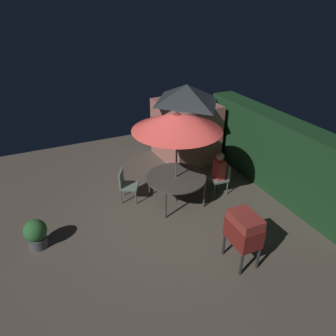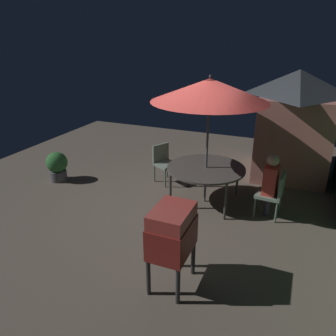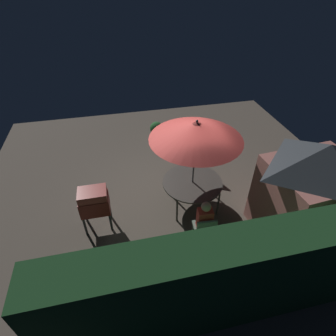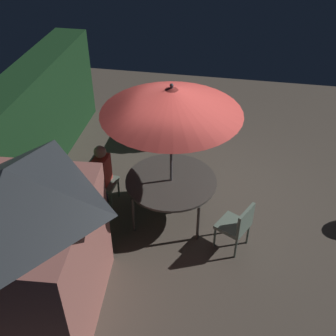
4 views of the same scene
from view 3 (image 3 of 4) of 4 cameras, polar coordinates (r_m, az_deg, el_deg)
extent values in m
plane|color=brown|center=(7.90, 0.39, -5.07)|extent=(11.00, 11.00, 0.00)
cube|color=#193D1E|center=(5.00, 10.23, -23.10)|extent=(5.84, 0.73, 2.11)
cube|color=#B26B60|center=(7.01, 27.63, -6.34)|extent=(2.11, 1.80, 1.96)
pyramid|color=#33383D|center=(6.29, 30.94, 2.10)|extent=(2.24, 1.91, 0.58)
cube|color=brown|center=(6.81, 31.49, -12.16)|extent=(0.83, 0.10, 1.53)
cylinder|color=#47423D|center=(7.09, 5.29, -3.07)|extent=(1.59, 1.59, 0.04)
cylinder|color=#3C3834|center=(7.89, 7.83, -2.02)|extent=(0.05, 0.05, 0.74)
cylinder|color=#3C3834|center=(7.63, -0.10, -3.21)|extent=(0.05, 0.05, 0.74)
cylinder|color=#3C3834|center=(7.14, 10.73, -7.61)|extent=(0.05, 0.05, 0.74)
cylinder|color=#3C3834|center=(6.85, 1.95, -9.19)|extent=(0.05, 0.05, 0.74)
cylinder|color=#4C4C51|center=(6.77, 5.53, 0.20)|extent=(0.04, 0.04, 2.54)
cone|color=#B73833|center=(6.18, 6.12, 7.97)|extent=(2.23, 2.23, 0.43)
sphere|color=#4C4C51|center=(6.06, 6.27, 9.96)|extent=(0.06, 0.06, 0.06)
cube|color=maroon|center=(6.69, -15.50, -7.48)|extent=(0.70, 0.50, 0.45)
cube|color=maroon|center=(6.47, -15.97, -5.44)|extent=(0.67, 0.48, 0.20)
cylinder|color=#262628|center=(7.16, -12.36, -8.82)|extent=(0.06, 0.06, 0.55)
cylinder|color=#262628|center=(7.22, -17.30, -9.40)|extent=(0.06, 0.06, 0.55)
cylinder|color=#262628|center=(6.87, -12.19, -11.32)|extent=(0.06, 0.06, 0.55)
cylinder|color=#262628|center=(6.94, -17.38, -11.91)|extent=(0.06, 0.06, 0.55)
cube|color=slate|center=(6.45, 7.64, -12.55)|extent=(0.49, 0.49, 0.06)
cube|color=slate|center=(6.15, 8.31, -12.70)|extent=(0.46, 0.08, 0.45)
cylinder|color=#516155|center=(6.46, 6.15, -15.41)|extent=(0.04, 0.04, 0.45)
cylinder|color=#516155|center=(6.55, 9.67, -14.88)|extent=(0.04, 0.04, 0.45)
cylinder|color=#516155|center=(6.70, 5.36, -12.72)|extent=(0.04, 0.04, 0.45)
cylinder|color=#516155|center=(6.78, 8.73, -12.25)|extent=(0.04, 0.04, 0.45)
cube|color=slate|center=(8.26, 6.81, 0.91)|extent=(0.62, 0.62, 0.06)
cube|color=slate|center=(8.30, 7.17, 3.00)|extent=(0.43, 0.26, 0.45)
cylinder|color=#516155|center=(8.54, 8.24, 0.28)|extent=(0.04, 0.04, 0.45)
cylinder|color=#516155|center=(8.58, 5.61, 0.70)|extent=(0.04, 0.04, 0.45)
cylinder|color=#516155|center=(8.23, 7.84, -1.37)|extent=(0.04, 0.04, 0.45)
cylinder|color=#516155|center=(8.27, 5.10, -0.92)|extent=(0.04, 0.04, 0.45)
cylinder|color=#4C4C51|center=(10.22, -2.41, 6.88)|extent=(0.40, 0.40, 0.25)
sphere|color=#2D6B33|center=(10.06, -2.46, 8.52)|extent=(0.50, 0.50, 0.50)
cube|color=#CC3D33|center=(6.21, 7.88, -10.76)|extent=(0.36, 0.26, 0.55)
sphere|color=tan|center=(5.93, 8.20, -8.23)|extent=(0.22, 0.22, 0.22)
cylinder|color=#383347|center=(6.61, 7.49, -13.72)|extent=(0.10, 0.10, 0.48)
camera|label=1|loc=(9.28, -46.39, 24.90)|focal=32.64mm
camera|label=2|loc=(5.78, -55.93, -1.67)|focal=34.72mm
camera|label=4|loc=(9.50, 44.68, 28.40)|focal=44.58mm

